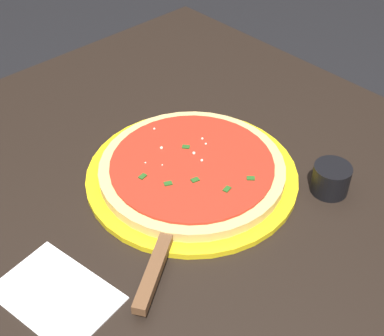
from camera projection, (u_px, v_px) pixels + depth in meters
restaurant_table at (166, 228)px, 0.95m from camera, size 0.86×0.88×0.73m
serving_plate at (192, 175)px, 0.83m from camera, size 0.33×0.33×0.01m
pizza at (192, 168)px, 0.82m from camera, size 0.29×0.29×0.02m
pizza_server at (163, 247)px, 0.71m from camera, size 0.16×0.21×0.01m
cup_small_sauce at (331, 179)px, 0.80m from camera, size 0.06×0.06×0.05m
napkin_folded_right at (56, 295)px, 0.67m from camera, size 0.17×0.13×0.00m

